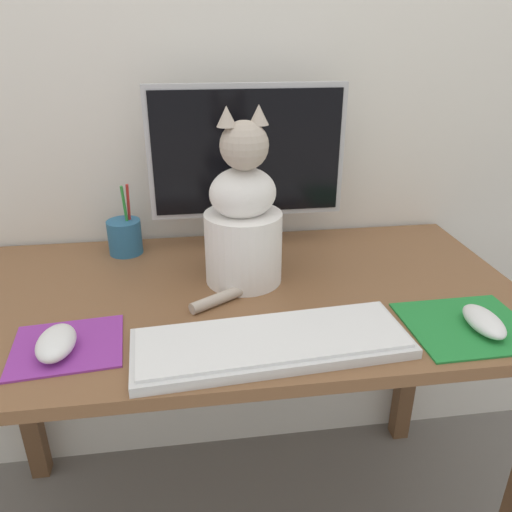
{
  "coord_description": "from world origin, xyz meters",
  "views": [
    {
      "loc": [
        -0.08,
        -0.92,
        1.24
      ],
      "look_at": [
        0.04,
        -0.08,
        0.85
      ],
      "focal_mm": 35.0,
      "sensor_mm": 36.0,
      "label": 1
    }
  ],
  "objects_px": {
    "monitor": "(247,163)",
    "keyboard": "(272,342)",
    "cat": "(243,221)",
    "computer_mouse_right": "(484,321)",
    "pen_cup": "(125,236)",
    "computer_mouse_left": "(56,343)"
  },
  "relations": [
    {
      "from": "monitor",
      "to": "keyboard",
      "type": "distance_m",
      "value": 0.48
    },
    {
      "from": "monitor",
      "to": "cat",
      "type": "xyz_separation_m",
      "value": [
        -0.03,
        -0.17,
        -0.08
      ]
    },
    {
      "from": "cat",
      "to": "keyboard",
      "type": "bearing_deg",
      "value": -97.9
    },
    {
      "from": "keyboard",
      "to": "computer_mouse_right",
      "type": "height_order",
      "value": "computer_mouse_right"
    },
    {
      "from": "monitor",
      "to": "pen_cup",
      "type": "bearing_deg",
      "value": 177.28
    },
    {
      "from": "computer_mouse_left",
      "to": "cat",
      "type": "xyz_separation_m",
      "value": [
        0.35,
        0.23,
        0.12
      ]
    },
    {
      "from": "cat",
      "to": "computer_mouse_right",
      "type": "bearing_deg",
      "value": -44.32
    },
    {
      "from": "keyboard",
      "to": "pen_cup",
      "type": "height_order",
      "value": "pen_cup"
    },
    {
      "from": "cat",
      "to": "pen_cup",
      "type": "relative_size",
      "value": 2.16
    },
    {
      "from": "keyboard",
      "to": "cat",
      "type": "bearing_deg",
      "value": 89.78
    },
    {
      "from": "computer_mouse_right",
      "to": "pen_cup",
      "type": "height_order",
      "value": "pen_cup"
    },
    {
      "from": "computer_mouse_right",
      "to": "pen_cup",
      "type": "relative_size",
      "value": 0.65
    },
    {
      "from": "keyboard",
      "to": "computer_mouse_right",
      "type": "relative_size",
      "value": 4.35
    },
    {
      "from": "monitor",
      "to": "keyboard",
      "type": "bearing_deg",
      "value": -91.74
    },
    {
      "from": "keyboard",
      "to": "pen_cup",
      "type": "relative_size",
      "value": 2.82
    },
    {
      "from": "cat",
      "to": "pen_cup",
      "type": "bearing_deg",
      "value": 133.5
    },
    {
      "from": "cat",
      "to": "computer_mouse_left",
      "type": "bearing_deg",
      "value": -158.4
    },
    {
      "from": "computer_mouse_right",
      "to": "pen_cup",
      "type": "distance_m",
      "value": 0.82
    },
    {
      "from": "keyboard",
      "to": "computer_mouse_left",
      "type": "height_order",
      "value": "computer_mouse_left"
    },
    {
      "from": "monitor",
      "to": "computer_mouse_right",
      "type": "relative_size",
      "value": 4.1
    },
    {
      "from": "keyboard",
      "to": "cat",
      "type": "distance_m",
      "value": 0.29
    },
    {
      "from": "monitor",
      "to": "cat",
      "type": "relative_size",
      "value": 1.23
    }
  ]
}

